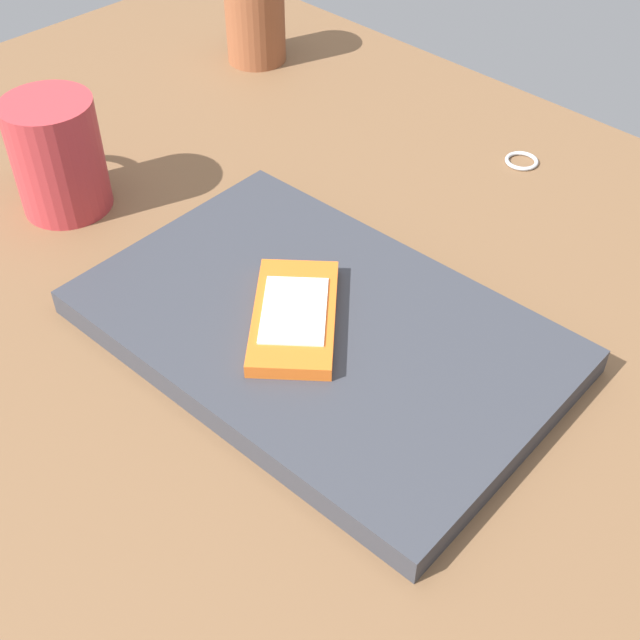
% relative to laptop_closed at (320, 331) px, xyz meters
% --- Properties ---
extents(desk_surface, '(1.20, 0.80, 0.03)m').
position_rel_laptop_closed_xyz_m(desk_surface, '(-0.01, -0.01, -0.02)').
color(desk_surface, brown).
rests_on(desk_surface, ground).
extents(laptop_closed, '(0.34, 0.23, 0.02)m').
position_rel_laptop_closed_xyz_m(laptop_closed, '(0.00, 0.00, 0.00)').
color(laptop_closed, '#33353D').
rests_on(laptop_closed, desk_surface).
extents(cell_phone_on_laptop, '(0.11, 0.12, 0.01)m').
position_rel_laptop_closed_xyz_m(cell_phone_on_laptop, '(0.01, 0.01, 0.02)').
color(cell_phone_on_laptop, orange).
rests_on(cell_phone_on_laptop, laptop_closed).
extents(coffee_mug, '(0.11, 0.07, 0.10)m').
position_rel_laptop_closed_xyz_m(coffee_mug, '(0.27, 0.03, 0.04)').
color(coffee_mug, '#B23338').
rests_on(coffee_mug, desk_surface).
extents(pen_cup, '(0.06, 0.06, 0.09)m').
position_rel_laptop_closed_xyz_m(pen_cup, '(0.35, -0.26, 0.04)').
color(pen_cup, brown).
rests_on(pen_cup, desk_surface).
extents(key_ring, '(0.03, 0.03, 0.00)m').
position_rel_laptop_closed_xyz_m(key_ring, '(0.03, -0.29, -0.01)').
color(key_ring, silver).
rests_on(key_ring, desk_surface).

